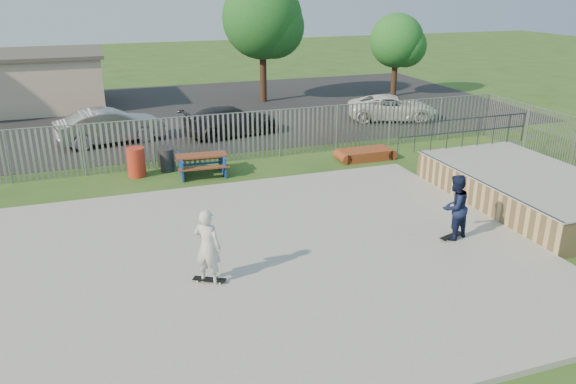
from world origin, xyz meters
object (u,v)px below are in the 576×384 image
object	(u,v)px
funbox	(365,154)
car_white	(392,108)
skater_navy	(455,207)
skater_white	(208,247)
trash_bin_red	(136,162)
car_dark	(231,121)
picnic_table	(202,164)
tree_mid	(262,19)
car_silver	(110,126)
tree_right	(397,41)
trash_bin_grey	(167,160)

from	to	relation	value
funbox	car_white	size ratio (longest dim) A/B	0.44
funbox	skater_navy	world-z (taller)	skater_navy
funbox	skater_white	bearing A→B (deg)	-134.92
trash_bin_red	car_dark	size ratio (longest dim) A/B	0.24
picnic_table	funbox	bearing A→B (deg)	1.27
car_white	skater_navy	bearing A→B (deg)	176.29
picnic_table	funbox	distance (m)	6.82
tree_mid	skater_white	distance (m)	22.90
trash_bin_red	car_silver	bearing A→B (deg)	97.31
picnic_table	skater_navy	size ratio (longest dim) A/B	1.06
trash_bin_red	car_white	size ratio (longest dim) A/B	0.24
picnic_table	tree_right	xyz separation A→B (m)	(14.80, 11.68, 3.07)
funbox	tree_mid	xyz separation A→B (m)	(-0.48, 12.96, 4.70)
picnic_table	trash_bin_grey	xyz separation A→B (m)	(-1.18, 0.91, 0.04)
trash_bin_grey	trash_bin_red	bearing A→B (deg)	-166.89
funbox	trash_bin_grey	world-z (taller)	trash_bin_grey
trash_bin_grey	tree_mid	bearing A→B (deg)	57.50
funbox	tree_right	bearing A→B (deg)	56.47
trash_bin_grey	car_white	size ratio (longest dim) A/B	0.19
tree_mid	skater_navy	xyz separation A→B (m)	(-0.85, -20.99, -3.82)
tree_mid	trash_bin_red	bearing A→B (deg)	-125.76
picnic_table	car_dark	size ratio (longest dim) A/B	0.42
trash_bin_red	tree_right	bearing A→B (deg)	32.74
trash_bin_red	skater_white	size ratio (longest dim) A/B	0.60
car_silver	tree_right	size ratio (longest dim) A/B	0.92
tree_mid	trash_bin_grey	bearing A→B (deg)	-122.50
trash_bin_grey	tree_mid	distance (m)	14.69
funbox	car_silver	bearing A→B (deg)	148.61
picnic_table	trash_bin_red	xyz separation A→B (m)	(-2.36, 0.64, 0.15)
picnic_table	tree_right	bearing A→B (deg)	41.56
car_white	tree_right	xyz separation A→B (m)	(3.44, 5.98, 2.81)
car_silver	skater_navy	distance (m)	16.49
tree_mid	skater_navy	size ratio (longest dim) A/B	3.90
trash_bin_red	car_white	bearing A→B (deg)	20.21
picnic_table	car_white	bearing A→B (deg)	29.89
funbox	car_dark	bearing A→B (deg)	127.71
skater_navy	skater_white	world-z (taller)	same
tree_mid	funbox	bearing A→B (deg)	-87.90
car_silver	car_white	size ratio (longest dim) A/B	1.01
trash_bin_grey	car_dark	bearing A→B (deg)	50.77
skater_navy	car_dark	bearing A→B (deg)	-95.38
car_dark	tree_right	xyz separation A→B (m)	(12.31, 6.26, 2.78)
skater_navy	tree_right	bearing A→B (deg)	-132.74
car_white	skater_white	world-z (taller)	skater_white
tree_right	car_dark	bearing A→B (deg)	-153.04
car_dark	skater_white	distance (m)	14.44
car_silver	tree_mid	bearing A→B (deg)	-65.67
car_white	trash_bin_red	bearing A→B (deg)	129.35
trash_bin_grey	tree_right	world-z (taller)	tree_right
car_dark	tree_right	distance (m)	14.09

